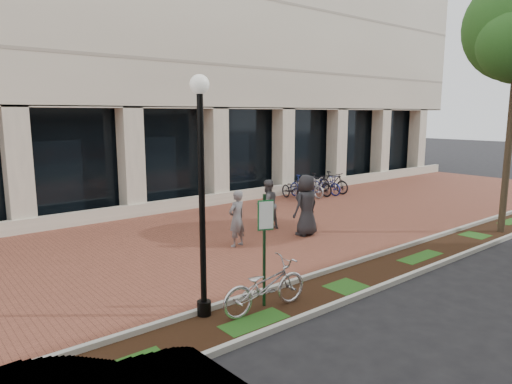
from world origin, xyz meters
TOP-DOWN VIEW (x-y plane):
  - ground at (0.00, 0.00)m, footprint 120.00×120.00m
  - brick_plaza at (0.00, 0.00)m, footprint 40.00×9.00m
  - planting_strip at (0.00, -5.25)m, footprint 40.00×1.50m
  - curb_plaza_side at (0.00, -4.50)m, footprint 40.00×0.12m
  - curb_street_side at (0.00, -6.00)m, footprint 40.00×0.12m
  - parking_sign at (-3.60, -5.03)m, footprint 0.34×0.07m
  - lamppost at (-4.81, -4.60)m, footprint 0.36×0.36m
  - locked_bicycle at (-3.72, -5.18)m, footprint 2.04×0.82m
  - pedestrian_left at (-1.44, -1.18)m, footprint 0.69×0.52m
  - pedestrian_mid at (0.62, -0.18)m, footprint 0.90×0.73m
  - pedestrian_right at (1.09, -1.59)m, footprint 1.03×0.71m
  - bollard at (4.56, 1.84)m, footprint 0.12×0.12m
  - bike_rack_cluster at (6.51, 3.25)m, footprint 3.57×1.95m

SIDE VIEW (x-z plane):
  - ground at x=0.00m, z-range 0.00..0.00m
  - brick_plaza at x=0.00m, z-range 0.00..0.01m
  - planting_strip at x=0.00m, z-range 0.00..0.01m
  - curb_plaza_side at x=0.00m, z-range 0.00..0.12m
  - curb_street_side at x=0.00m, z-range 0.00..0.12m
  - bike_rack_cluster at x=6.51m, z-range -0.03..1.06m
  - bollard at x=4.56m, z-range 0.01..1.04m
  - locked_bicycle at x=-3.72m, z-range 0.00..1.05m
  - pedestrian_left at x=-1.44m, z-range 0.00..1.71m
  - pedestrian_mid at x=0.62m, z-range 0.00..1.73m
  - pedestrian_right at x=1.09m, z-range 0.00..2.01m
  - parking_sign at x=-3.60m, z-range 0.33..2.70m
  - lamppost at x=-4.81m, z-range 0.29..4.95m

